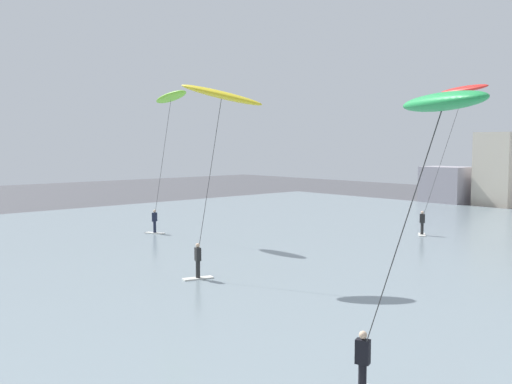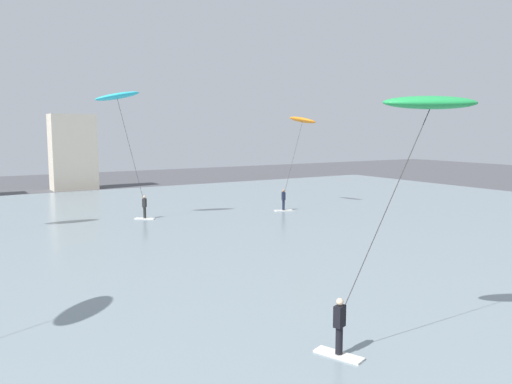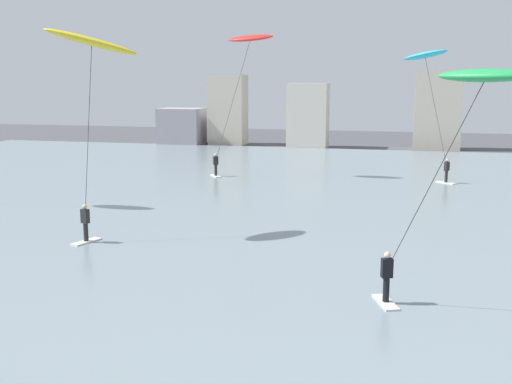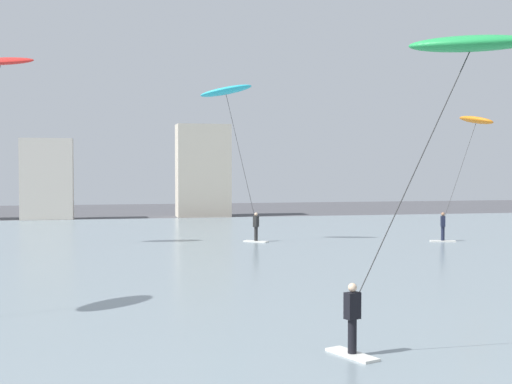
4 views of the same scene
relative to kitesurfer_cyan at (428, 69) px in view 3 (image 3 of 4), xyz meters
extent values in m
cube|color=gray|center=(-3.51, -6.56, -7.58)|extent=(84.00, 52.00, 0.10)
cube|color=gray|center=(-25.06, 20.85, -5.69)|extent=(4.59, 3.55, 3.87)
cube|color=beige|center=(-20.06, 21.70, -3.91)|extent=(3.76, 2.74, 7.43)
cube|color=beige|center=(-11.23, 20.80, -4.35)|extent=(4.06, 2.67, 6.56)
cube|color=beige|center=(1.58, 22.13, -3.68)|extent=(4.54, 2.64, 7.90)
cube|color=silver|center=(1.53, 0.13, -7.50)|extent=(1.36, 1.23, 0.06)
cylinder|color=black|center=(1.53, 0.13, -7.08)|extent=(0.20, 0.20, 0.78)
cube|color=black|center=(1.53, 0.13, -6.39)|extent=(0.39, 0.40, 0.60)
sphere|color=beige|center=(1.53, 0.13, -5.98)|extent=(0.20, 0.20, 0.20)
cylinder|color=#333333|center=(0.67, 0.06, -2.86)|extent=(1.75, 0.18, 7.16)
ellipsoid|color=#28B2C6|center=(-0.19, -0.02, 0.87)|extent=(3.06, 1.93, 0.97)
cube|color=silver|center=(-14.32, -0.77, -7.50)|extent=(1.16, 1.40, 0.06)
cylinder|color=black|center=(-14.32, -0.77, -7.08)|extent=(0.20, 0.20, 0.78)
cube|color=black|center=(-14.32, -0.77, -6.39)|extent=(0.40, 0.37, 0.60)
sphere|color=beige|center=(-14.32, -0.77, -5.98)|extent=(0.20, 0.20, 0.20)
cylinder|color=#333333|center=(-13.13, -0.42, -2.23)|extent=(2.40, 0.73, 8.41)
ellipsoid|color=red|center=(-11.94, -0.07, 2.12)|extent=(3.39, 1.37, 0.83)
cube|color=silver|center=(-14.11, -19.58, -7.50)|extent=(0.84, 1.47, 0.06)
cylinder|color=black|center=(-14.11, -19.58, -7.08)|extent=(0.20, 0.20, 0.78)
cube|color=black|center=(-14.11, -19.58, -6.39)|extent=(0.39, 0.31, 0.60)
sphere|color=beige|center=(-14.11, -19.58, -5.98)|extent=(0.20, 0.20, 0.20)
cylinder|color=#333333|center=(-14.19, -18.80, -2.85)|extent=(0.20, 1.58, 7.17)
ellipsoid|color=yellow|center=(-14.28, -18.03, 0.88)|extent=(3.95, 3.36, 1.34)
cube|color=silver|center=(-1.40, -23.96, -7.50)|extent=(0.91, 1.46, 0.06)
cylinder|color=black|center=(-1.40, -23.96, -7.08)|extent=(0.20, 0.20, 0.78)
cube|color=black|center=(-1.40, -23.96, -6.39)|extent=(0.40, 0.33, 0.60)
sphere|color=beige|center=(-1.40, -23.96, -5.98)|extent=(0.20, 0.20, 0.20)
cylinder|color=#333333|center=(-0.20, -24.35, -3.59)|extent=(2.43, 0.81, 5.71)
ellipsoid|color=green|center=(0.99, -24.74, -0.58)|extent=(2.76, 2.00, 0.46)
camera|label=1|loc=(6.97, -34.94, -1.41)|focal=40.61mm
camera|label=2|loc=(-10.50, -34.46, -1.31)|focal=36.49mm
camera|label=3|loc=(-0.86, -42.72, -0.69)|focal=43.62mm
camera|label=4|loc=(-6.87, -39.19, -3.24)|focal=50.48mm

